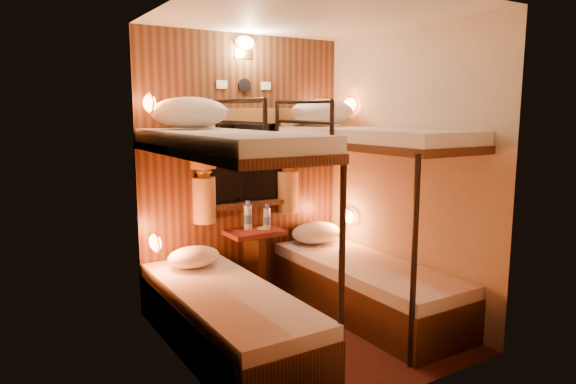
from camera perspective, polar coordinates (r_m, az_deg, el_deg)
floor at (r=4.19m, az=2.01°, el=-15.28°), size 2.10×2.10×0.00m
ceiling at (r=3.88m, az=2.21°, el=19.06°), size 2.10×2.10×0.00m
wall_back at (r=4.76m, az=-4.94°, el=2.66°), size 2.40×0.00×2.40m
wall_front at (r=3.05m, az=13.14°, el=-1.08°), size 2.40×0.00×2.40m
wall_left at (r=3.41m, az=-12.02°, el=0.00°), size 0.00×2.40×2.40m
wall_right at (r=4.48m, az=12.80°, el=2.09°), size 0.00×2.40×2.40m
back_panel at (r=4.74m, az=-4.86°, el=2.65°), size 2.00×0.03×2.40m
bunk_left at (r=3.75m, az=-6.92°, el=-9.14°), size 0.72×1.90×1.82m
bunk_right at (r=4.42m, az=8.60°, el=-6.36°), size 0.72×1.90×1.82m
window at (r=4.72m, az=-4.69°, el=2.38°), size 1.00×0.12×0.79m
curtains at (r=4.68m, az=-4.51°, el=3.35°), size 1.10×0.22×1.00m
back_fixtures at (r=4.71m, az=-4.83°, el=15.35°), size 0.54×0.09×0.48m
reading_lamps at (r=4.44m, az=-2.91°, el=2.76°), size 2.00×0.20×1.25m
table at (r=4.73m, az=-3.71°, el=-7.05°), size 0.50×0.34×0.66m
bottle_left at (r=4.67m, az=-4.48°, el=-2.84°), size 0.08×0.08×0.27m
bottle_right at (r=4.66m, az=-2.36°, el=-3.03°), size 0.07×0.07×0.23m
sachet_a at (r=4.72m, az=-2.84°, el=-4.11°), size 0.10×0.08×0.01m
sachet_b at (r=4.78m, az=-3.03°, el=-3.95°), size 0.07×0.06×0.01m
pillow_lower_left at (r=4.30m, az=-10.42°, el=-7.11°), size 0.43×0.31×0.17m
pillow_lower_right at (r=4.99m, az=3.15°, el=-4.52°), size 0.51×0.36×0.20m
pillow_upper_left at (r=4.12m, az=-10.81°, el=8.67°), size 0.62×0.44×0.24m
pillow_upper_right at (r=4.78m, az=3.85°, el=8.85°), size 0.63×0.45×0.25m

